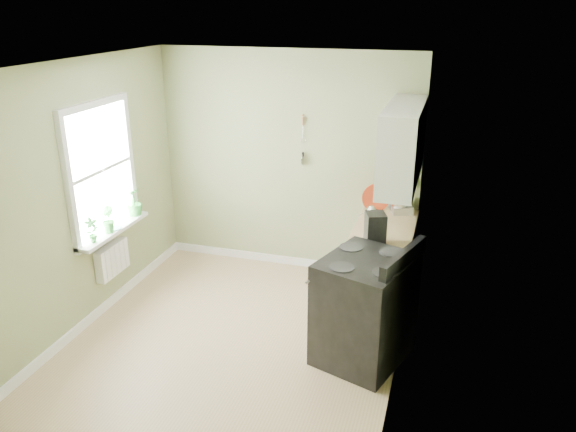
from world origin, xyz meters
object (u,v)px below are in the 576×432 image
(stand_mixer, at_px, (401,195))
(kettle, at_px, (371,214))
(stove, at_px, (365,309))
(coffee_maker, at_px, (375,230))

(stand_mixer, xyz_separation_m, kettle, (-0.27, -0.51, -0.09))
(kettle, bearing_deg, stand_mixer, 61.81)
(stand_mixer, bearing_deg, kettle, -118.19)
(stove, relative_size, stand_mixer, 2.59)
(coffee_maker, bearing_deg, stove, -87.32)
(stand_mixer, bearing_deg, coffee_maker, -97.90)
(stand_mixer, distance_m, coffee_maker, 1.08)
(coffee_maker, bearing_deg, stand_mixer, 82.10)
(stand_mixer, bearing_deg, stove, -94.02)
(stove, bearing_deg, stand_mixer, 85.98)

